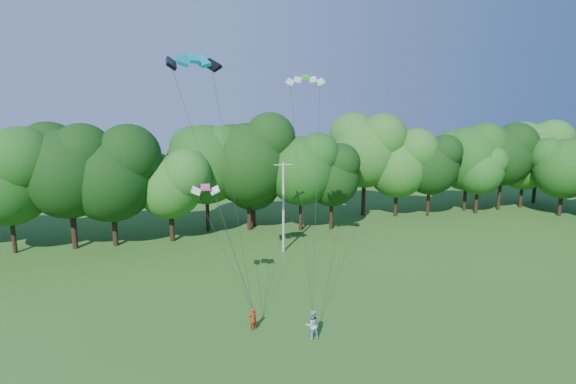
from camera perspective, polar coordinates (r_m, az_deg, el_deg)
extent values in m
cylinder|color=#B2B3AA|center=(43.89, -0.60, -2.01)|extent=(0.22, 0.22, 8.94)
cube|color=#B2B3AA|center=(43.14, -0.61, 3.50)|extent=(1.79, 0.17, 0.08)
imported|color=#9D2814|center=(30.11, -4.48, -15.79)|extent=(0.64, 0.52, 1.52)
imported|color=#9ABAD6|center=(29.01, 3.09, -16.48)|extent=(0.93, 0.74, 1.87)
cube|color=#047A94|center=(29.27, -12.13, 16.33)|extent=(3.41, 2.00, 0.80)
cube|color=green|center=(34.29, 2.20, 14.37)|extent=(3.03, 2.05, 0.48)
cube|color=#D23A89|center=(30.52, -10.46, 0.60)|extent=(1.96, 1.13, 0.32)
cylinder|color=black|center=(52.29, -4.95, -2.08)|extent=(0.47, 0.47, 5.15)
ellipsoid|color=black|center=(51.20, -5.07, 5.34)|extent=(10.29, 10.29, 11.23)
cylinder|color=black|center=(65.34, 22.81, -1.00)|extent=(0.40, 0.40, 3.54)
ellipsoid|color=#1E5119|center=(64.61, 23.12, 3.05)|extent=(7.08, 7.08, 7.72)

